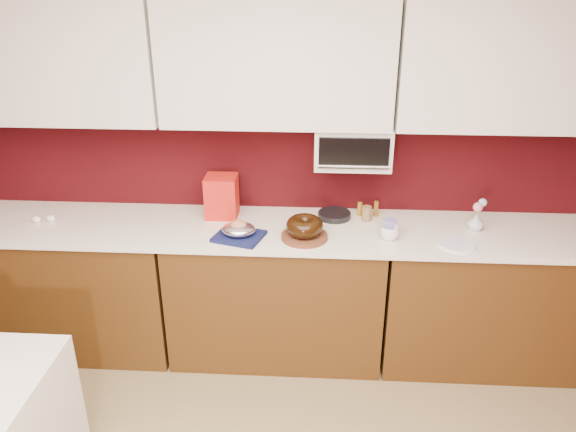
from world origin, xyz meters
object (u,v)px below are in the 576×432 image
at_px(coffee_mug, 390,232).
at_px(blue_jar, 389,227).
at_px(toaster_oven, 353,145).
at_px(flower_vase, 476,221).
at_px(foil_ham_nest, 239,229).
at_px(bundt_cake, 305,226).
at_px(pandoro_box, 222,196).

distance_m(coffee_mug, blue_jar, 0.07).
height_order(toaster_oven, coffee_mug, toaster_oven).
bearing_deg(flower_vase, coffee_mug, -162.78).
bearing_deg(foil_ham_nest, coffee_mug, 2.11).
distance_m(bundt_cake, foil_ham_nest, 0.38).
bearing_deg(pandoro_box, flower_vase, -4.30).
relative_size(coffee_mug, flower_vase, 0.90).
bearing_deg(foil_ham_nest, bundt_cake, 2.30).
xyz_separation_m(bundt_cake, coffee_mug, (0.49, 0.02, -0.03)).
distance_m(foil_ham_nest, pandoro_box, 0.35).
distance_m(toaster_oven, flower_vase, 0.87).
xyz_separation_m(toaster_oven, blue_jar, (0.22, -0.23, -0.43)).
relative_size(bundt_cake, coffee_mug, 2.15).
height_order(toaster_oven, bundt_cake, toaster_oven).
bearing_deg(bundt_cake, blue_jar, 9.44).
bearing_deg(coffee_mug, pandoro_box, 164.92).
bearing_deg(flower_vase, pandoro_box, 175.86).
bearing_deg(pandoro_box, bundt_cake, -29.06).
bearing_deg(bundt_cake, flower_vase, 10.02).
bearing_deg(blue_jar, toaster_oven, 134.28).
distance_m(toaster_oven, bundt_cake, 0.57).
distance_m(foil_ham_nest, flower_vase, 1.41).
distance_m(toaster_oven, pandoro_box, 0.87).
height_order(pandoro_box, blue_jar, pandoro_box).
relative_size(bundt_cake, flower_vase, 1.93).
relative_size(toaster_oven, foil_ham_nest, 2.30).
bearing_deg(blue_jar, coffee_mug, -92.84).
distance_m(bundt_cake, blue_jar, 0.50).
relative_size(bundt_cake, foil_ham_nest, 1.11).
height_order(coffee_mug, blue_jar, coffee_mug).
height_order(bundt_cake, coffee_mug, bundt_cake).
bearing_deg(flower_vase, foil_ham_nest, -172.06).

